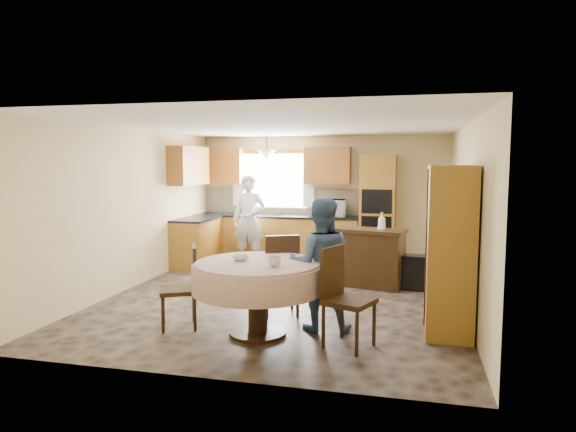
# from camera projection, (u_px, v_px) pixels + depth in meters

# --- Properties ---
(floor) EXTENTS (5.00, 6.00, 0.01)m
(floor) POSITION_uv_depth(u_px,v_px,m) (286.00, 296.00, 7.60)
(floor) COLOR brown
(floor) RESTS_ON ground
(ceiling) EXTENTS (5.00, 6.00, 0.01)m
(ceiling) POSITION_uv_depth(u_px,v_px,m) (286.00, 125.00, 7.34)
(ceiling) COLOR white
(ceiling) RESTS_ON wall_back
(wall_back) EXTENTS (5.00, 0.02, 2.50)m
(wall_back) POSITION_uv_depth(u_px,v_px,m) (321.00, 198.00, 10.37)
(wall_back) COLOR #D4C087
(wall_back) RESTS_ON floor
(wall_front) EXTENTS (5.00, 0.02, 2.50)m
(wall_front) POSITION_uv_depth(u_px,v_px,m) (205.00, 244.00, 4.57)
(wall_front) COLOR #D4C087
(wall_front) RESTS_ON floor
(wall_left) EXTENTS (0.02, 6.00, 2.50)m
(wall_left) POSITION_uv_depth(u_px,v_px,m) (132.00, 209.00, 8.06)
(wall_left) COLOR #D4C087
(wall_left) RESTS_ON floor
(wall_right) EXTENTS (0.02, 6.00, 2.50)m
(wall_right) POSITION_uv_depth(u_px,v_px,m) (466.00, 216.00, 6.89)
(wall_right) COLOR #D4C087
(wall_right) RESTS_ON floor
(window) EXTENTS (1.40, 0.03, 1.10)m
(window) POSITION_uv_depth(u_px,v_px,m) (273.00, 181.00, 10.55)
(window) COLOR white
(window) RESTS_ON wall_back
(curtain_left) EXTENTS (0.22, 0.02, 1.15)m
(curtain_left) POSITION_uv_depth(u_px,v_px,m) (238.00, 178.00, 10.67)
(curtain_left) COLOR white
(curtain_left) RESTS_ON wall_back
(curtain_right) EXTENTS (0.22, 0.02, 1.15)m
(curtain_right) POSITION_uv_depth(u_px,v_px,m) (309.00, 178.00, 10.32)
(curtain_right) COLOR white
(curtain_right) RESTS_ON wall_back
(base_cab_back) EXTENTS (3.30, 0.60, 0.88)m
(base_cab_back) POSITION_uv_depth(u_px,v_px,m) (277.00, 238.00, 10.37)
(base_cab_back) COLOR #AF832E
(base_cab_back) RESTS_ON floor
(counter_back) EXTENTS (3.30, 0.64, 0.04)m
(counter_back) POSITION_uv_depth(u_px,v_px,m) (277.00, 216.00, 10.32)
(counter_back) COLOR black
(counter_back) RESTS_ON base_cab_back
(base_cab_left) EXTENTS (0.60, 1.20, 0.88)m
(base_cab_left) POSITION_uv_depth(u_px,v_px,m) (197.00, 243.00, 9.81)
(base_cab_left) COLOR #AF832E
(base_cab_left) RESTS_ON floor
(counter_left) EXTENTS (0.64, 1.20, 0.04)m
(counter_left) POSITION_uv_depth(u_px,v_px,m) (196.00, 219.00, 9.77)
(counter_left) COLOR black
(counter_left) RESTS_ON base_cab_left
(backsplash) EXTENTS (3.30, 0.02, 0.55)m
(backsplash) POSITION_uv_depth(u_px,v_px,m) (281.00, 201.00, 10.57)
(backsplash) COLOR beige
(backsplash) RESTS_ON wall_back
(wall_cab_left) EXTENTS (0.85, 0.33, 0.72)m
(wall_cab_left) POSITION_uv_depth(u_px,v_px,m) (223.00, 165.00, 10.62)
(wall_cab_left) COLOR #A56129
(wall_cab_left) RESTS_ON wall_back
(wall_cab_right) EXTENTS (0.90, 0.33, 0.72)m
(wall_cab_right) POSITION_uv_depth(u_px,v_px,m) (328.00, 166.00, 10.11)
(wall_cab_right) COLOR #A56129
(wall_cab_right) RESTS_ON wall_back
(wall_cab_side) EXTENTS (0.33, 1.20, 0.72)m
(wall_cab_side) POSITION_uv_depth(u_px,v_px,m) (189.00, 166.00, 9.69)
(wall_cab_side) COLOR #A56129
(wall_cab_side) RESTS_ON wall_left
(oven_tower) EXTENTS (0.66, 0.62, 2.12)m
(oven_tower) POSITION_uv_depth(u_px,v_px,m) (378.00, 210.00, 9.82)
(oven_tower) COLOR #AF832E
(oven_tower) RESTS_ON floor
(oven_upper) EXTENTS (0.56, 0.01, 0.45)m
(oven_upper) POSITION_uv_depth(u_px,v_px,m) (377.00, 202.00, 9.50)
(oven_upper) COLOR black
(oven_upper) RESTS_ON oven_tower
(oven_lower) EXTENTS (0.56, 0.01, 0.45)m
(oven_lower) POSITION_uv_depth(u_px,v_px,m) (376.00, 228.00, 9.55)
(oven_lower) COLOR black
(oven_lower) RESTS_ON oven_tower
(pendant) EXTENTS (0.36, 0.36, 0.18)m
(pendant) POSITION_uv_depth(u_px,v_px,m) (267.00, 155.00, 10.03)
(pendant) COLOR beige
(pendant) RESTS_ON ceiling
(sideboard) EXTENTS (1.30, 0.77, 0.87)m
(sideboard) POSITION_uv_depth(u_px,v_px,m) (366.00, 259.00, 8.18)
(sideboard) COLOR #39220F
(sideboard) RESTS_ON floor
(space_heater) EXTENTS (0.42, 0.32, 0.54)m
(space_heater) POSITION_uv_depth(u_px,v_px,m) (415.00, 272.00, 7.96)
(space_heater) COLOR black
(space_heater) RESTS_ON floor
(cupboard) EXTENTS (0.51, 1.02, 1.94)m
(cupboard) POSITION_uv_depth(u_px,v_px,m) (449.00, 249.00, 5.94)
(cupboard) COLOR #AF832E
(cupboard) RESTS_ON floor
(dining_table) EXTENTS (1.48, 1.48, 0.85)m
(dining_table) POSITION_uv_depth(u_px,v_px,m) (258.00, 278.00, 5.83)
(dining_table) COLOR #39220F
(dining_table) RESTS_ON floor
(chair_left) EXTENTS (0.57, 0.57, 0.98)m
(chair_left) POSITION_uv_depth(u_px,v_px,m) (185.00, 283.00, 6.12)
(chair_left) COLOR #39220F
(chair_left) RESTS_ON floor
(chair_back) EXTENTS (0.61, 0.61, 1.06)m
(chair_back) POSITION_uv_depth(u_px,v_px,m) (281.00, 271.00, 6.58)
(chair_back) COLOR #39220F
(chair_back) RESTS_ON floor
(chair_right) EXTENTS (0.60, 0.60, 1.07)m
(chair_right) POSITION_uv_depth(u_px,v_px,m) (342.00, 292.00, 5.50)
(chair_right) COLOR #39220F
(chair_right) RESTS_ON floor
(framed_picture) EXTENTS (0.06, 0.64, 0.53)m
(framed_picture) POSITION_uv_depth(u_px,v_px,m) (456.00, 191.00, 8.15)
(framed_picture) COLOR gold
(framed_picture) RESTS_ON wall_right
(microwave) EXTENTS (0.65, 0.49, 0.33)m
(microwave) POSITION_uv_depth(u_px,v_px,m) (330.00, 208.00, 10.00)
(microwave) COLOR silver
(microwave) RESTS_ON counter_back
(person_sink) EXTENTS (0.65, 0.45, 1.74)m
(person_sink) POSITION_uv_depth(u_px,v_px,m) (249.00, 220.00, 9.79)
(person_sink) COLOR silver
(person_sink) RESTS_ON floor
(person_dining) EXTENTS (0.85, 0.72, 1.57)m
(person_dining) POSITION_uv_depth(u_px,v_px,m) (321.00, 264.00, 6.01)
(person_dining) COLOR #3E5C88
(person_dining) RESTS_ON floor
(bowl_sideboard) EXTENTS (0.26, 0.26, 0.05)m
(bowl_sideboard) POSITION_uv_depth(u_px,v_px,m) (349.00, 230.00, 8.19)
(bowl_sideboard) COLOR #B2B2B2
(bowl_sideboard) RESTS_ON sideboard
(bottle_sideboard) EXTENTS (0.16, 0.16, 0.33)m
(bottle_sideboard) POSITION_uv_depth(u_px,v_px,m) (382.00, 222.00, 8.06)
(bottle_sideboard) COLOR silver
(bottle_sideboard) RESTS_ON sideboard
(cup_table) EXTENTS (0.16, 0.16, 0.11)m
(cup_table) POSITION_uv_depth(u_px,v_px,m) (275.00, 262.00, 5.57)
(cup_table) COLOR #B2B2B2
(cup_table) RESTS_ON dining_table
(bowl_table) EXTENTS (0.22, 0.22, 0.06)m
(bowl_table) POSITION_uv_depth(u_px,v_px,m) (241.00, 258.00, 5.91)
(bowl_table) COLOR #B2B2B2
(bowl_table) RESTS_ON dining_table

